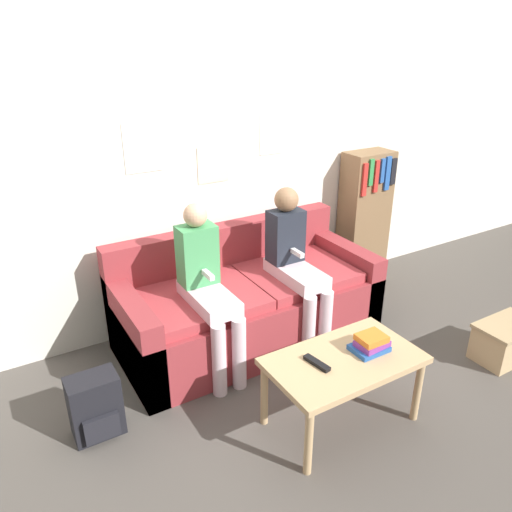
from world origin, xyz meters
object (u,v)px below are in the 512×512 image
at_px(couch, 247,303).
at_px(storage_box, 505,341).
at_px(tv_remote, 317,363).
at_px(backpack, 96,407).
at_px(coffee_table, 344,366).
at_px(bookshelf, 364,217).
at_px(person_left, 207,285).
at_px(person_right, 295,261).

bearing_deg(couch, storage_box, -39.08).
relative_size(tv_remote, backpack, 0.46).
bearing_deg(storage_box, tv_remote, 175.32).
bearing_deg(coffee_table, bookshelf, 45.17).
distance_m(coffee_table, person_left, 0.98).
bearing_deg(coffee_table, person_right, 73.09).
height_order(person_left, tv_remote, person_left).
relative_size(coffee_table, bookshelf, 0.73).
bearing_deg(storage_box, coffee_table, 175.96).
bearing_deg(storage_box, bookshelf, 90.42).
height_order(couch, tv_remote, couch).
bearing_deg(bookshelf, storage_box, -89.58).
bearing_deg(tv_remote, backpack, 141.59).
relative_size(tv_remote, bookshelf, 0.15).
relative_size(bookshelf, storage_box, 2.63).
bearing_deg(bookshelf, backpack, -163.83).
bearing_deg(person_right, person_left, -179.82).
bearing_deg(tv_remote, person_right, 53.31).
relative_size(person_right, backpack, 3.00).
xyz_separation_m(person_left, storage_box, (1.80, -0.95, -0.49)).
bearing_deg(couch, coffee_table, -88.70).
xyz_separation_m(coffee_table, backpack, (-1.23, 0.62, -0.20)).
bearing_deg(coffee_table, tv_remote, 170.19).
bearing_deg(bookshelf, coffee_table, -134.83).
distance_m(person_left, storage_box, 2.09).
height_order(person_left, bookshelf, bookshelf).
height_order(couch, coffee_table, couch).
bearing_deg(person_right, bookshelf, 25.29).
bearing_deg(storage_box, person_right, 139.70).
xyz_separation_m(person_left, bookshelf, (1.79, 0.53, -0.03)).
bearing_deg(tv_remote, storage_box, -13.93).
height_order(couch, bookshelf, bookshelf).
bearing_deg(tv_remote, couch, 72.61).
xyz_separation_m(couch, tv_remote, (-0.14, -1.01, 0.17)).
relative_size(couch, bookshelf, 1.58).
distance_m(couch, coffee_table, 1.05).
distance_m(coffee_table, tv_remote, 0.18).
bearing_deg(person_right, backpack, -171.23).
distance_m(couch, person_left, 0.56).
height_order(bookshelf, storage_box, bookshelf).
height_order(coffee_table, backpack, coffee_table).
relative_size(person_left, storage_box, 2.54).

